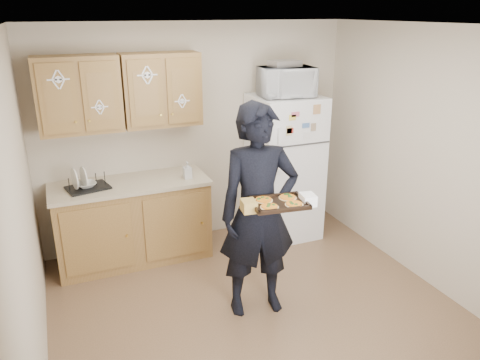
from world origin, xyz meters
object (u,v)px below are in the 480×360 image
object	(u,v)px
refrigerator	(284,168)
dish_rack	(87,181)
baking_tray	(279,204)
microwave	(286,82)
person	(259,212)

from	to	relation	value
refrigerator	dish_rack	xyz separation A→B (m)	(-2.22, 0.03, 0.13)
refrigerator	baking_tray	xyz separation A→B (m)	(-0.88, -1.59, 0.30)
refrigerator	baking_tray	bearing A→B (deg)	-119.09
refrigerator	microwave	bearing A→B (deg)	-125.69
refrigerator	person	distance (m)	1.59
microwave	refrigerator	bearing A→B (deg)	60.50
baking_tray	microwave	distance (m)	1.90
microwave	dish_rack	distance (m)	2.36
baking_tray	person	bearing A→B (deg)	104.59
baking_tray	dish_rack	size ratio (longest dim) A/B	1.10
baking_tray	dish_rack	bearing A→B (deg)	136.94
person	baking_tray	xyz separation A→B (m)	(0.04, -0.30, 0.19)
person	baking_tray	world-z (taller)	person
refrigerator	person	size ratio (longest dim) A/B	0.89
microwave	person	bearing A→B (deg)	-119.33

